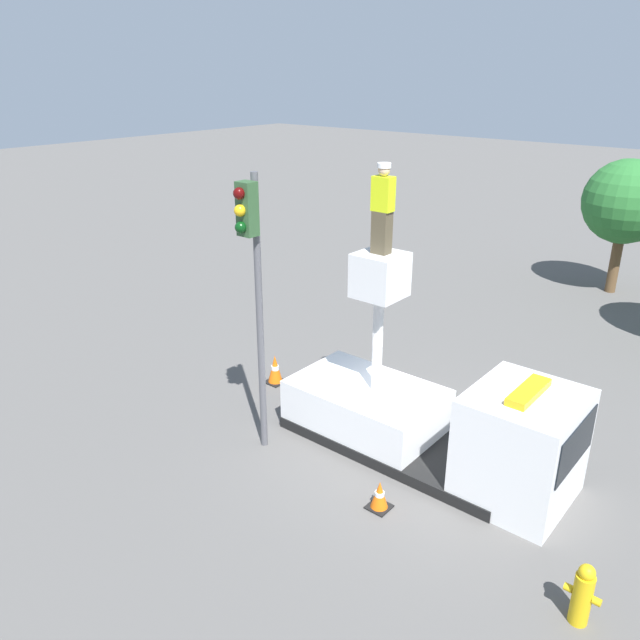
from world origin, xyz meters
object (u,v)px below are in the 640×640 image
Objects in this scene: bucket_truck at (433,423)px; tree_right_bg at (626,202)px; traffic_cone_curbside at (380,496)px; traffic_cone_rear at (275,370)px; traffic_light_pole at (253,264)px; worker at (383,209)px; fire_hydrant at (582,595)px.

bucket_truck is 1.28× the size of tree_right_bg.
traffic_cone_rear is at bearing 154.07° from traffic_cone_curbside.
traffic_light_pole reaches higher than traffic_cone_curbside.
traffic_cone_curbside is 15.62m from tree_right_bg.
worker reaches higher than traffic_cone_rear.
traffic_light_pole is 10.23× the size of traffic_cone_curbside.
traffic_cone_rear is 1.34× the size of traffic_cone_curbside.
fire_hydrant is (3.78, -2.21, -0.36)m from bucket_truck.
worker is at bearing 157.02° from fire_hydrant.
traffic_cone_rear is at bearing 175.00° from bucket_truck.
fire_hydrant is at bearing -2.16° from traffic_light_pole.
traffic_light_pole reaches higher than fire_hydrant.
fire_hydrant is at bearing -75.19° from tree_right_bg.
bucket_truck reaches higher than fire_hydrant.
tree_right_bg reaches higher than bucket_truck.
traffic_light_pole is 5.58× the size of fire_hydrant.
fire_hydrant reaches higher than traffic_cone_curbside.
worker is at bearing -94.64° from tree_right_bg.
bucket_truck is 5.84× the size of fire_hydrant.
tree_right_bg is at bearing 91.53° from traffic_cone_curbside.
worker reaches higher than traffic_cone_curbside.
traffic_cone_curbside is (-3.71, 0.24, -0.24)m from fire_hydrant.
fire_hydrant is (6.82, -0.26, -3.59)m from traffic_light_pole.
traffic_light_pole reaches higher than bucket_truck.
fire_hydrant is at bearing -30.26° from bucket_truck.
traffic_cone_curbside is at bearing 176.27° from fire_hydrant.
fire_hydrant is (5.20, -2.21, -4.55)m from worker.
worker is at bearing 50.37° from traffic_light_pole.
bucket_truck is 4.39m from fire_hydrant.
worker is 0.37× the size of tree_right_bg.
tree_right_bg is at bearing 70.83° from traffic_cone_rear.
traffic_cone_curbside is (4.91, -2.39, -0.10)m from traffic_cone_rear.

